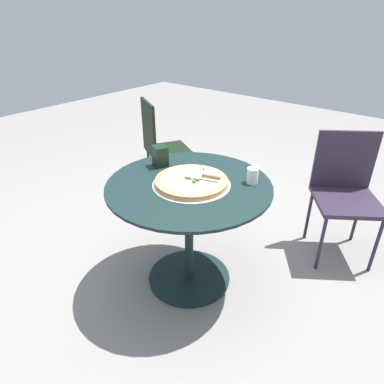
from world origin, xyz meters
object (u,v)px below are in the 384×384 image
Objects in this scene: pizza_server at (203,176)px; patio_chair_corner at (160,143)px; patio_table at (189,212)px; patio_chair_far at (345,187)px; pizza_on_tray at (192,181)px; napkin_dispenser at (160,156)px; drinking_cup at (253,176)px.

patio_chair_corner is (-0.75, -1.09, -0.27)m from pizza_server.
patio_chair_far is (-0.98, 0.64, -0.01)m from patio_table.
pizza_on_tray is 0.51× the size of patio_chair_far.
patio_chair_far is (-0.90, 0.95, -0.28)m from napkin_dispenser.
patio_chair_far is at bearing 147.56° from pizza_on_tray.
patio_table is 7.27× the size of napkin_dispenser.
pizza_on_tray is at bearing 103.49° from patio_table.
patio_chair_corner is (-0.70, -0.70, -0.28)m from napkin_dispenser.
pizza_server is at bearing -44.52° from drinking_cup.
napkin_dispenser is (-0.08, -0.33, 0.05)m from pizza_on_tray.
drinking_cup reaches higher than patio_table.
pizza_on_tray reaches higher than patio_table.
patio_chair_corner is at bearing -127.78° from patio_table.
drinking_cup is at bearing 135.48° from pizza_server.
patio_table is at bearing 9.79° from napkin_dispenser.
patio_chair_far reaches higher than drinking_cup.
pizza_server is at bearing 18.03° from napkin_dispenser.
patio_chair_corner is at bearing 159.16° from napkin_dispenser.
napkin_dispenser is at bearing -96.25° from pizza_server.
pizza_on_tray is 4.92× the size of drinking_cup.
pizza_server is 0.24× the size of patio_chair_far.
napkin_dispenser is at bearing -74.23° from drinking_cup.
patio_table is 1.28m from patio_chair_corner.
patio_chair_far is at bearing 149.15° from pizza_server.
pizza_server is 1.13m from patio_chair_far.
napkin_dispenser is (-0.04, -0.39, 0.01)m from pizza_server.
patio_table is 0.27m from pizza_server.
patio_chair_corner is (-0.78, -1.01, -0.01)m from patio_table.
patio_chair_far reaches higher than pizza_on_tray.
patio_chair_corner reaches higher than drinking_cup.
napkin_dispenser reaches higher than pizza_server.
pizza_on_tray is at bearing -59.93° from pizza_server.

